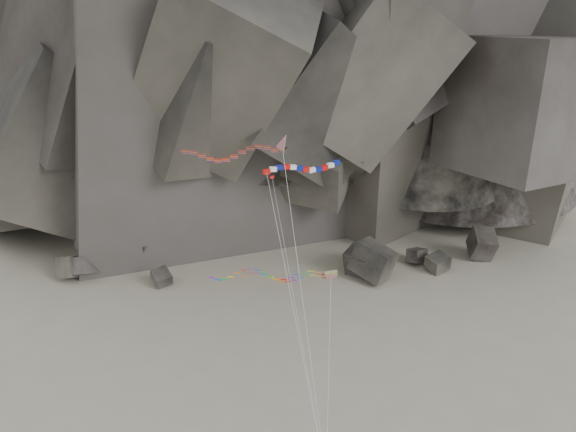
{
  "coord_description": "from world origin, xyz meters",
  "views": [
    {
      "loc": [
        -0.01,
        -52.4,
        43.22
      ],
      "look_at": [
        1.07,
        6.0,
        20.9
      ],
      "focal_mm": 35.0,
      "sensor_mm": 36.0,
      "label": 1
    }
  ],
  "objects_px": {
    "delta_kite": "(227,152)",
    "pennant_kite": "(287,263)",
    "banner_kite": "(302,170)",
    "parafoil_kite": "(265,275)"
  },
  "relations": [
    {
      "from": "banner_kite",
      "to": "parafoil_kite",
      "type": "height_order",
      "value": "banner_kite"
    },
    {
      "from": "parafoil_kite",
      "to": "pennant_kite",
      "type": "relative_size",
      "value": 0.66
    },
    {
      "from": "delta_kite",
      "to": "banner_kite",
      "type": "xyz_separation_m",
      "value": [
        7.53,
        4.55,
        -3.09
      ]
    },
    {
      "from": "parafoil_kite",
      "to": "pennant_kite",
      "type": "distance_m",
      "value": 6.32
    },
    {
      "from": "pennant_kite",
      "to": "parafoil_kite",
      "type": "bearing_deg",
      "value": 85.87
    },
    {
      "from": "banner_kite",
      "to": "delta_kite",
      "type": "bearing_deg",
      "value": -171.27
    },
    {
      "from": "delta_kite",
      "to": "pennant_kite",
      "type": "distance_m",
      "value": 12.67
    },
    {
      "from": "delta_kite",
      "to": "banner_kite",
      "type": "relative_size",
      "value": 1.16
    },
    {
      "from": "pennant_kite",
      "to": "delta_kite",
      "type": "bearing_deg",
      "value": 133.51
    },
    {
      "from": "banner_kite",
      "to": "parafoil_kite",
      "type": "relative_size",
      "value": 1.58
    }
  ]
}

